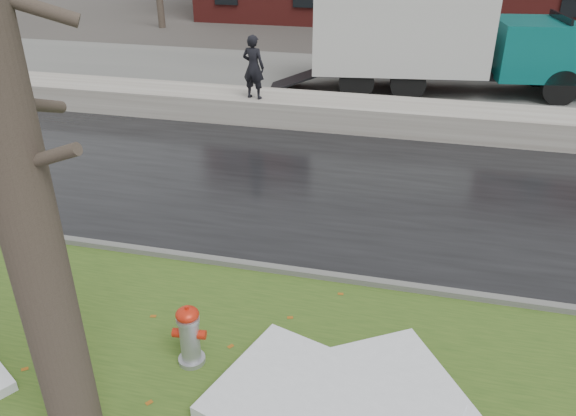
% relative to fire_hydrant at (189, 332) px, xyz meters
% --- Properties ---
extents(ground, '(120.00, 120.00, 0.00)m').
position_rel_fire_hydrant_xyz_m(ground, '(0.70, 1.36, -0.54)').
color(ground, '#47423D').
rests_on(ground, ground).
extents(verge, '(60.00, 4.50, 0.04)m').
position_rel_fire_hydrant_xyz_m(verge, '(0.70, 0.11, -0.52)').
color(verge, '#2D4A18').
rests_on(verge, ground).
extents(road, '(60.00, 7.00, 0.03)m').
position_rel_fire_hydrant_xyz_m(road, '(0.70, 5.86, -0.52)').
color(road, black).
rests_on(road, ground).
extents(parking_lot, '(60.00, 9.00, 0.03)m').
position_rel_fire_hydrant_xyz_m(parking_lot, '(0.70, 14.36, -0.52)').
color(parking_lot, slate).
rests_on(parking_lot, ground).
extents(curb, '(60.00, 0.15, 0.14)m').
position_rel_fire_hydrant_xyz_m(curb, '(0.70, 2.36, -0.47)').
color(curb, slate).
rests_on(curb, ground).
extents(snowbank, '(60.00, 1.60, 0.75)m').
position_rel_fire_hydrant_xyz_m(snowbank, '(0.70, 10.06, -0.16)').
color(snowbank, '#B9B4A9').
rests_on(snowbank, ground).
extents(fire_hydrant, '(0.46, 0.40, 0.93)m').
position_rel_fire_hydrant_xyz_m(fire_hydrant, '(0.00, 0.00, 0.00)').
color(fire_hydrant, '#9B9CA2').
rests_on(fire_hydrant, verge).
extents(tree, '(1.40, 1.67, 6.73)m').
position_rel_fire_hydrant_xyz_m(tree, '(-0.69, -1.57, 2.89)').
color(tree, brown).
rests_on(tree, verge).
extents(box_truck, '(10.81, 3.72, 3.57)m').
position_rel_fire_hydrant_xyz_m(box_truck, '(2.82, 14.14, 1.35)').
color(box_truck, black).
rests_on(box_truck, ground).
extents(worker, '(0.71, 0.53, 1.77)m').
position_rel_fire_hydrant_xyz_m(worker, '(-2.02, 9.68, 1.10)').
color(worker, black).
rests_on(worker, snowbank).
extents(snow_patch_near, '(3.27, 3.08, 0.16)m').
position_rel_fire_hydrant_xyz_m(snow_patch_near, '(2.29, -0.34, -0.42)').
color(snow_patch_near, silver).
rests_on(snow_patch_near, verge).
extents(snow_patch_side, '(3.22, 2.57, 0.18)m').
position_rel_fire_hydrant_xyz_m(snow_patch_side, '(1.97, -0.49, -0.41)').
color(snow_patch_side, silver).
rests_on(snow_patch_side, verge).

